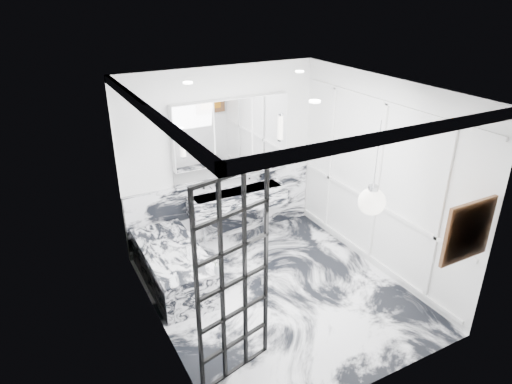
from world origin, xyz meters
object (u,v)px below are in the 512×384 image
crittall_door (234,283)px  bathtub (174,266)px  trough_sink (238,200)px  mirror_cabinet (232,131)px

crittall_door → bathtub: bearing=78.0°
crittall_door → bathtub: (-0.06, 1.84, -0.88)m
trough_sink → bathtub: trough_sink is taller
trough_sink → mirror_cabinet: size_ratio=0.84×
bathtub → trough_sink: bearing=26.5°
crittall_door → trough_sink: size_ratio=1.45×
mirror_cabinet → bathtub: bearing=-147.9°
mirror_cabinet → crittall_door: bearing=-115.3°
crittall_door → mirror_cabinet: 3.03m
crittall_door → mirror_cabinet: (1.26, 2.67, 0.66)m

